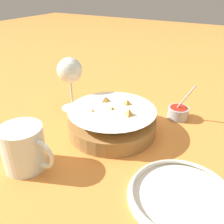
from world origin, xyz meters
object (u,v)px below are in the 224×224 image
at_px(wine_glass, 70,72).
at_px(beer_mug, 24,149).
at_px(food_basket, 112,121).
at_px(side_plate, 182,195).
at_px(sauce_cup, 178,112).

relative_size(wine_glass, beer_mug, 1.26).
relative_size(food_basket, wine_glass, 1.42).
relative_size(wine_glass, side_plate, 0.80).
height_order(beer_mug, side_plate, beer_mug).
bearing_deg(food_basket, beer_mug, -112.80).
bearing_deg(side_plate, beer_mug, -166.00).
xyz_separation_m(food_basket, beer_mug, (-0.09, -0.22, 0.01)).
relative_size(food_basket, side_plate, 1.14).
xyz_separation_m(food_basket, sauce_cup, (0.13, 0.16, -0.01)).
distance_m(food_basket, wine_glass, 0.21).
bearing_deg(food_basket, wine_glass, 162.22).
bearing_deg(sauce_cup, wine_glass, -161.69).
height_order(food_basket, side_plate, food_basket).
xyz_separation_m(food_basket, wine_glass, (-0.18, 0.06, 0.09)).
relative_size(sauce_cup, side_plate, 0.54).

